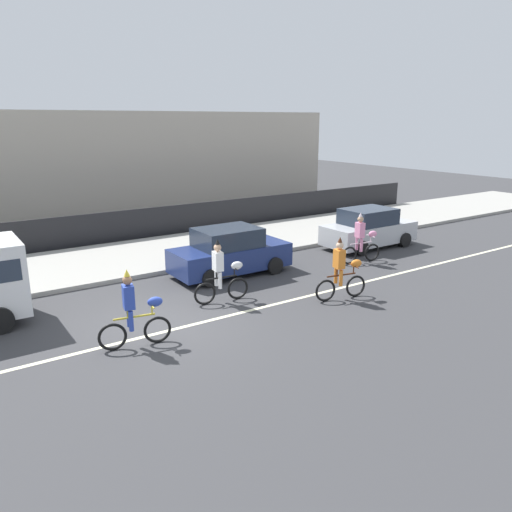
{
  "coord_description": "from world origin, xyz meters",
  "views": [
    {
      "loc": [
        -4.75,
        -11.47,
        5.19
      ],
      "look_at": [
        3.81,
        1.2,
        1.0
      ],
      "focal_mm": 35.0,
      "sensor_mm": 36.0,
      "label": 1
    }
  ],
  "objects_px": {
    "parade_cyclist_zebra": "(222,274)",
    "parade_cyclist_pink": "(362,241)",
    "parade_cyclist_orange": "(342,272)",
    "parked_car_silver": "(369,229)",
    "parked_car_navy": "(230,252)",
    "parade_cyclist_cobalt": "(135,313)"
  },
  "relations": [
    {
      "from": "parade_cyclist_cobalt",
      "to": "parade_cyclist_orange",
      "type": "relative_size",
      "value": 1.0
    },
    {
      "from": "parade_cyclist_cobalt",
      "to": "parked_car_navy",
      "type": "bearing_deg",
      "value": 37.43
    },
    {
      "from": "parade_cyclist_cobalt",
      "to": "parked_car_navy",
      "type": "relative_size",
      "value": 0.47
    },
    {
      "from": "parade_cyclist_orange",
      "to": "parked_car_silver",
      "type": "bearing_deg",
      "value": 36.99
    },
    {
      "from": "parked_car_navy",
      "to": "parade_cyclist_orange",
      "type": "bearing_deg",
      "value": -69.89
    },
    {
      "from": "parade_cyclist_zebra",
      "to": "parked_car_navy",
      "type": "xyz_separation_m",
      "value": [
        1.61,
        2.22,
        -0.06
      ]
    },
    {
      "from": "parade_cyclist_zebra",
      "to": "parade_cyclist_pink",
      "type": "distance_m",
      "value": 6.47
    },
    {
      "from": "parade_cyclist_zebra",
      "to": "parade_cyclist_orange",
      "type": "xyz_separation_m",
      "value": [
        3.07,
        -1.78,
        0.0
      ]
    },
    {
      "from": "parked_car_silver",
      "to": "parade_cyclist_cobalt",
      "type": "bearing_deg",
      "value": -162.31
    },
    {
      "from": "parade_cyclist_orange",
      "to": "parade_cyclist_cobalt",
      "type": "bearing_deg",
      "value": 177.05
    },
    {
      "from": "parked_car_silver",
      "to": "parked_car_navy",
      "type": "bearing_deg",
      "value": -179.76
    },
    {
      "from": "parade_cyclist_orange",
      "to": "parade_cyclist_pink",
      "type": "distance_m",
      "value": 4.18
    },
    {
      "from": "parade_cyclist_zebra",
      "to": "parked_car_navy",
      "type": "distance_m",
      "value": 2.74
    },
    {
      "from": "parade_cyclist_cobalt",
      "to": "parade_cyclist_zebra",
      "type": "distance_m",
      "value": 3.51
    },
    {
      "from": "parade_cyclist_cobalt",
      "to": "parade_cyclist_orange",
      "type": "distance_m",
      "value": 6.27
    },
    {
      "from": "parade_cyclist_pink",
      "to": "parked_car_silver",
      "type": "bearing_deg",
      "value": 37.94
    },
    {
      "from": "parade_cyclist_pink",
      "to": "parked_car_silver",
      "type": "xyz_separation_m",
      "value": [
        1.98,
        1.54,
        -0.06
      ]
    },
    {
      "from": "parked_car_silver",
      "to": "parade_cyclist_zebra",
      "type": "bearing_deg",
      "value": -165.05
    },
    {
      "from": "parade_cyclist_cobalt",
      "to": "parade_cyclist_pink",
      "type": "relative_size",
      "value": 1.0
    },
    {
      "from": "parade_cyclist_orange",
      "to": "parked_car_silver",
      "type": "height_order",
      "value": "parade_cyclist_orange"
    },
    {
      "from": "parked_car_navy",
      "to": "parked_car_silver",
      "type": "height_order",
      "value": "same"
    },
    {
      "from": "parade_cyclist_cobalt",
      "to": "parked_car_silver",
      "type": "distance_m",
      "value": 12.18
    }
  ]
}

